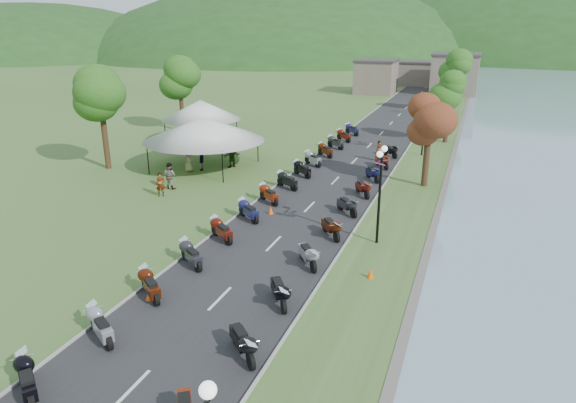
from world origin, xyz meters
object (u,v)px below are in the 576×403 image
(pedestrian_a, at_px, (162,196))
(pedestrian_b, at_px, (171,188))
(pedestrian_c, at_px, (201,170))
(vendor_tent_main, at_px, (205,143))

(pedestrian_a, distance_m, pedestrian_b, 1.67)
(pedestrian_a, height_order, pedestrian_c, pedestrian_c)
(pedestrian_a, bearing_deg, vendor_tent_main, 65.94)
(pedestrian_a, xyz_separation_m, pedestrian_b, (-0.34, 1.63, 0.00))
(vendor_tent_main, bearing_deg, pedestrian_b, -86.39)
(pedestrian_a, distance_m, pedestrian_c, 6.50)
(pedestrian_b, bearing_deg, pedestrian_c, -80.27)
(pedestrian_a, bearing_deg, pedestrian_b, 72.25)
(pedestrian_a, relative_size, pedestrian_b, 0.88)
(vendor_tent_main, bearing_deg, pedestrian_a, -84.53)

